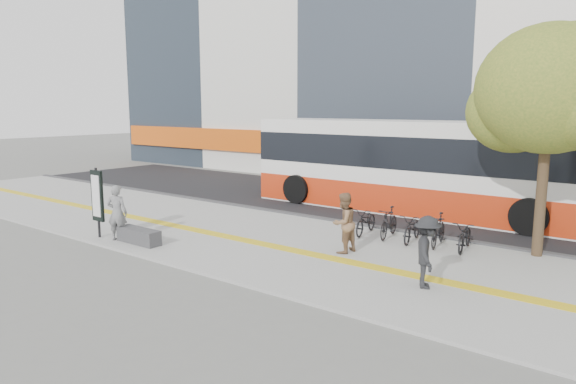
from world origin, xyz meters
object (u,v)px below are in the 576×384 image
Objects in this scene: pedestrian_tan at (344,223)px; pedestrian_dark at (427,252)px; bench at (139,236)px; seated_woman at (117,213)px; bus at (413,169)px; street_tree at (550,92)px; signboard at (97,197)px.

pedestrian_dark is at bearing 74.00° from pedestrian_tan.
bench is 6.16m from pedestrian_tan.
seated_woman is 1.04× the size of pedestrian_dark.
pedestrian_tan reaches higher than pedestrian_dark.
bus is 7.73× the size of seated_woman.
bench is at bearing -54.27° from pedestrian_tan.
pedestrian_tan is (6.20, 3.05, -0.01)m from seated_woman.
pedestrian_dark is at bearing 10.59° from bench.
bench is 0.97× the size of pedestrian_dark.
street_tree is at bearing 31.62° from bench.
seated_woman is (0.80, 0.14, -0.43)m from signboard.
bus is at bearing 145.84° from street_tree.
pedestrian_dark is (9.22, 1.74, -0.03)m from seated_woman.
signboard is 1.28× the size of seated_woman.
signboard is 0.92m from seated_woman.
street_tree is (9.78, 6.02, 4.21)m from bench.
signboard is at bearing -120.78° from bus.
signboard is 13.40m from street_tree.
street_tree is at bearing -179.28° from seated_woman.
pedestrian_dark is at bearing 10.63° from signboard.
pedestrian_tan is (-4.38, -3.13, -3.58)m from street_tree.
seated_woman is 6.91m from pedestrian_tan.
bus is 6.93m from pedestrian_tan.
bus is (4.36, 9.70, 1.42)m from bench.
street_tree reaches higher than pedestrian_tan.
street_tree is 3.82× the size of pedestrian_dark.
pedestrian_dark is at bearing -107.04° from street_tree.
signboard is at bearing -57.88° from pedestrian_tan.
signboard reaches higher than pedestrian_tan.
signboard is 1.29× the size of pedestrian_tan.
street_tree is at bearing 133.17° from pedestrian_tan.
signboard is 10.20m from pedestrian_dark.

